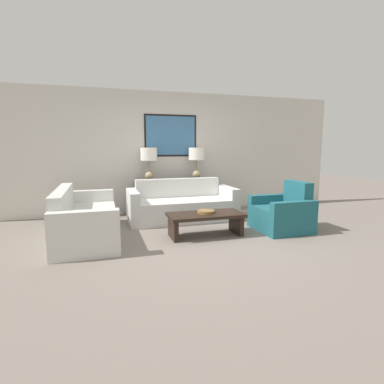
{
  "coord_description": "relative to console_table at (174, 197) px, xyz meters",
  "views": [
    {
      "loc": [
        -1.52,
        -4.34,
        1.44
      ],
      "look_at": [
        0.03,
        0.74,
        0.65
      ],
      "focal_mm": 28.0,
      "sensor_mm": 36.0,
      "label": 1
    }
  ],
  "objects": [
    {
      "name": "ground_plane",
      "position": [
        0.0,
        -2.05,
        -0.36
      ],
      "size": [
        20.0,
        20.0,
        0.0
      ],
      "primitive_type": "plane",
      "color": "slate"
    },
    {
      "name": "back_wall",
      "position": [
        0.0,
        0.27,
        0.97
      ],
      "size": [
        8.13,
        0.12,
        2.65
      ],
      "color": "beige",
      "rests_on": "ground_plane"
    },
    {
      "name": "console_table",
      "position": [
        0.0,
        0.0,
        0.0
      ],
      "size": [
        1.65,
        0.39,
        0.72
      ],
      "color": "black",
      "rests_on": "ground_plane"
    },
    {
      "name": "table_lamp_left",
      "position": [
        -0.53,
        0.0,
        0.87
      ],
      "size": [
        0.35,
        0.35,
        0.72
      ],
      "color": "tan",
      "rests_on": "console_table"
    },
    {
      "name": "table_lamp_right",
      "position": [
        0.53,
        0.0,
        0.87
      ],
      "size": [
        0.35,
        0.35,
        0.72
      ],
      "color": "tan",
      "rests_on": "console_table"
    },
    {
      "name": "couch_by_back_wall",
      "position": [
        0.0,
        -0.7,
        -0.08
      ],
      "size": [
        2.11,
        0.9,
        0.8
      ],
      "color": "silver",
      "rests_on": "ground_plane"
    },
    {
      "name": "couch_by_side",
      "position": [
        -1.8,
        -1.42,
        -0.08
      ],
      "size": [
        0.9,
        2.11,
        0.8
      ],
      "color": "silver",
      "rests_on": "ground_plane"
    },
    {
      "name": "coffee_table",
      "position": [
        0.09,
        -1.89,
        -0.08
      ],
      "size": [
        1.23,
        0.57,
        0.38
      ],
      "color": "black",
      "rests_on": "ground_plane"
    },
    {
      "name": "decorative_bowl",
      "position": [
        0.09,
        -1.87,
        0.04
      ],
      "size": [
        0.28,
        0.28,
        0.05
      ],
      "color": "olive",
      "rests_on": "coffee_table"
    },
    {
      "name": "armchair_near_back_wall",
      "position": [
        1.49,
        -1.95,
        -0.07
      ],
      "size": [
        0.83,
        0.88,
        0.85
      ],
      "color": "#1E5B66",
      "rests_on": "ground_plane"
    }
  ]
}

